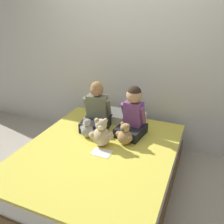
% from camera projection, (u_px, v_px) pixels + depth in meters
% --- Properties ---
extents(ground_plane, '(14.00, 14.00, 0.00)m').
position_uv_depth(ground_plane, '(99.00, 182.00, 2.73)').
color(ground_plane, '#B2A899').
extents(wall_behind_bed, '(8.00, 0.06, 2.50)m').
position_uv_depth(wall_behind_bed, '(132.00, 55.00, 3.12)').
color(wall_behind_bed, silver).
rests_on(wall_behind_bed, ground_plane).
extents(bed, '(1.59, 1.89, 0.44)m').
position_uv_depth(bed, '(98.00, 166.00, 2.64)').
color(bed, brown).
rests_on(bed, ground_plane).
extents(child_on_left, '(0.37, 0.43, 0.59)m').
position_uv_depth(child_on_left, '(97.00, 110.00, 2.93)').
color(child_on_left, black).
rests_on(child_on_left, bed).
extents(child_on_right, '(0.34, 0.39, 0.60)m').
position_uv_depth(child_on_right, '(133.00, 114.00, 2.75)').
color(child_on_right, black).
rests_on(child_on_right, bed).
extents(teddy_bear_held_by_left_child, '(0.19, 0.15, 0.24)m').
position_uv_depth(teddy_bear_held_by_left_child, '(87.00, 129.00, 2.76)').
color(teddy_bear_held_by_left_child, '#939399').
rests_on(teddy_bear_held_by_left_child, bed).
extents(teddy_bear_held_by_right_child, '(0.21, 0.16, 0.26)m').
position_uv_depth(teddy_bear_held_by_right_child, '(125.00, 135.00, 2.61)').
color(teddy_bear_held_by_right_child, tan).
rests_on(teddy_bear_held_by_right_child, bed).
extents(teddy_bear_between_children, '(0.26, 0.21, 0.33)m').
position_uv_depth(teddy_bear_between_children, '(101.00, 134.00, 2.58)').
color(teddy_bear_between_children, '#D1B78E').
rests_on(teddy_bear_between_children, bed).
extents(pillow_at_headboard, '(0.58, 0.32, 0.11)m').
position_uv_depth(pillow_at_headboard, '(123.00, 117.00, 3.16)').
color(pillow_at_headboard, white).
rests_on(pillow_at_headboard, bed).
extents(sign_card, '(0.21, 0.15, 0.00)m').
position_uv_depth(sign_card, '(101.00, 153.00, 2.49)').
color(sign_card, white).
rests_on(sign_card, bed).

